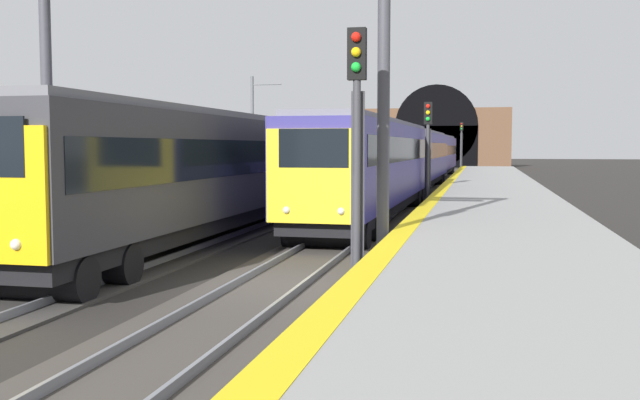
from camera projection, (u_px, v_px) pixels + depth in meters
ground_plane at (276, 286)px, 15.31m from camera, size 320.00×320.00×0.00m
platform_right at (504, 270)px, 14.24m from camera, size 112.00×4.86×1.06m
platform_right_edge_strip at (395, 240)px, 14.68m from camera, size 112.00×0.50×0.01m
track_main_line at (276, 284)px, 15.31m from camera, size 160.00×2.99×0.21m
track_adjacent_line at (95, 276)px, 16.24m from camera, size 160.00×2.80×0.21m
train_main_approaching at (417, 157)px, 48.13m from camera, size 59.80×3.02×3.99m
train_adjacent_platform at (285, 162)px, 31.77m from camera, size 40.33×2.90×4.92m
railway_signal_near at (357, 133)px, 14.77m from camera, size 0.39×0.38×5.37m
railway_signal_mid at (428, 144)px, 33.96m from camera, size 0.39×0.38×5.05m
railway_signal_far at (461, 142)px, 87.75m from camera, size 0.39×0.38×5.89m
overhead_signal_gantry at (205, 24)px, 16.80m from camera, size 0.70×8.69×7.79m
tunnel_portal at (437, 138)px, 101.84m from camera, size 2.89×20.53×11.56m
catenary_mast_near at (253, 131)px, 51.23m from camera, size 0.22×2.26×7.92m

